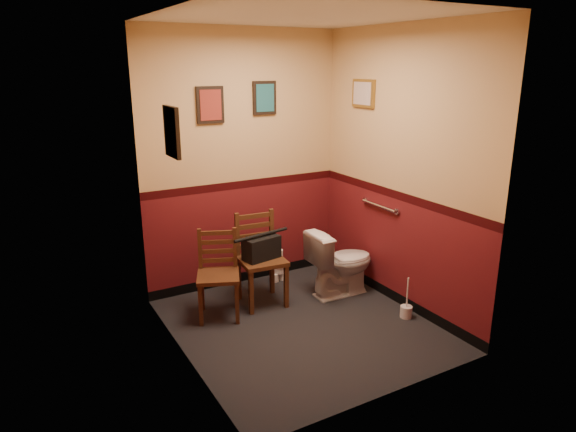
# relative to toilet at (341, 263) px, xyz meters

# --- Properties ---
(floor) EXTENTS (2.20, 2.40, 0.00)m
(floor) POSITION_rel_toilet_xyz_m (-0.72, -0.40, -0.35)
(floor) COLOR black
(floor) RESTS_ON ground
(ceiling) EXTENTS (2.20, 2.40, 0.00)m
(ceiling) POSITION_rel_toilet_xyz_m (-0.72, -0.40, 2.35)
(ceiling) COLOR silver
(ceiling) RESTS_ON ground
(wall_back) EXTENTS (2.20, 0.00, 2.70)m
(wall_back) POSITION_rel_toilet_xyz_m (-0.72, 0.80, 1.00)
(wall_back) COLOR #5E1418
(wall_back) RESTS_ON ground
(wall_front) EXTENTS (2.20, 0.00, 2.70)m
(wall_front) POSITION_rel_toilet_xyz_m (-0.72, -1.60, 1.00)
(wall_front) COLOR #5E1418
(wall_front) RESTS_ON ground
(wall_left) EXTENTS (0.00, 2.40, 2.70)m
(wall_left) POSITION_rel_toilet_xyz_m (-1.82, -0.40, 1.00)
(wall_left) COLOR #5E1418
(wall_left) RESTS_ON ground
(wall_right) EXTENTS (0.00, 2.40, 2.70)m
(wall_right) POSITION_rel_toilet_xyz_m (0.38, -0.40, 1.00)
(wall_right) COLOR #5E1418
(wall_right) RESTS_ON ground
(grab_bar) EXTENTS (0.05, 0.56, 0.06)m
(grab_bar) POSITION_rel_toilet_xyz_m (0.35, -0.15, 0.60)
(grab_bar) COLOR silver
(grab_bar) RESTS_ON wall_right
(framed_print_back_a) EXTENTS (0.28, 0.04, 0.36)m
(framed_print_back_a) POSITION_rel_toilet_xyz_m (-1.07, 0.78, 1.60)
(framed_print_back_a) COLOR black
(framed_print_back_a) RESTS_ON wall_back
(framed_print_back_b) EXTENTS (0.26, 0.04, 0.34)m
(framed_print_back_b) POSITION_rel_toilet_xyz_m (-0.47, 0.78, 1.65)
(framed_print_back_b) COLOR black
(framed_print_back_b) RESTS_ON wall_back
(framed_print_left) EXTENTS (0.04, 0.30, 0.38)m
(framed_print_left) POSITION_rel_toilet_xyz_m (-1.80, -0.30, 1.50)
(framed_print_left) COLOR black
(framed_print_left) RESTS_ON wall_left
(framed_print_right) EXTENTS (0.04, 0.34, 0.28)m
(framed_print_right) POSITION_rel_toilet_xyz_m (0.36, 0.20, 1.70)
(framed_print_right) COLOR olive
(framed_print_right) RESTS_ON wall_right
(toilet) EXTENTS (0.72, 0.42, 0.70)m
(toilet) POSITION_rel_toilet_xyz_m (0.00, 0.00, 0.00)
(toilet) COLOR white
(toilet) RESTS_ON floor
(toilet_brush) EXTENTS (0.11, 0.11, 0.41)m
(toilet_brush) POSITION_rel_toilet_xyz_m (0.24, -0.76, -0.28)
(toilet_brush) COLOR silver
(toilet_brush) RESTS_ON floor
(chair_left) EXTENTS (0.51, 0.51, 0.84)m
(chair_left) POSITION_rel_toilet_xyz_m (-1.29, 0.18, 0.07)
(chair_left) COLOR #532E19
(chair_left) RESTS_ON floor
(chair_right) EXTENTS (0.47, 0.47, 0.92)m
(chair_right) POSITION_rel_toilet_xyz_m (-0.82, 0.24, 0.11)
(chair_right) COLOR #532E19
(chair_right) RESTS_ON floor
(handbag) EXTENTS (0.39, 0.24, 0.26)m
(handbag) POSITION_rel_toilet_xyz_m (-0.82, 0.20, 0.25)
(handbag) COLOR black
(handbag) RESTS_ON chair_right
(tp_stack) EXTENTS (0.21, 0.13, 0.36)m
(tp_stack) POSITION_rel_toilet_xyz_m (-0.40, 0.62, -0.19)
(tp_stack) COLOR silver
(tp_stack) RESTS_ON floor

